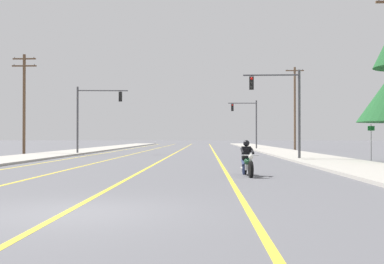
{
  "coord_description": "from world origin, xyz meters",
  "views": [
    {
      "loc": [
        2.72,
        -9.86,
        1.59
      ],
      "look_at": [
        1.78,
        24.24,
        1.94
      ],
      "focal_mm": 44.15,
      "sensor_mm": 36.0,
      "label": 1
    }
  ],
  "objects_px": {
    "traffic_signal_mid_right": "(248,118)",
    "utility_pole_left_near": "(24,100)",
    "motorcycle_with_rider": "(247,162)",
    "traffic_signal_near_right": "(283,101)",
    "traffic_signal_near_left": "(92,110)",
    "utility_pole_right_far": "(295,107)",
    "street_sign": "(371,138)"
  },
  "relations": [
    {
      "from": "traffic_signal_near_right",
      "to": "traffic_signal_near_left",
      "type": "relative_size",
      "value": 1.0
    },
    {
      "from": "motorcycle_with_rider",
      "to": "street_sign",
      "type": "xyz_separation_m",
      "value": [
        9.09,
        11.7,
        0.91
      ]
    },
    {
      "from": "utility_pole_left_near",
      "to": "utility_pole_right_far",
      "type": "distance_m",
      "value": 30.49
    },
    {
      "from": "motorcycle_with_rider",
      "to": "street_sign",
      "type": "height_order",
      "value": "street_sign"
    },
    {
      "from": "motorcycle_with_rider",
      "to": "utility_pole_left_near",
      "type": "height_order",
      "value": "utility_pole_left_near"
    },
    {
      "from": "traffic_signal_near_right",
      "to": "utility_pole_right_far",
      "type": "bearing_deg",
      "value": 77.45
    },
    {
      "from": "motorcycle_with_rider",
      "to": "utility_pole_left_near",
      "type": "bearing_deg",
      "value": 128.12
    },
    {
      "from": "traffic_signal_near_left",
      "to": "utility_pole_right_far",
      "type": "relative_size",
      "value": 0.63
    },
    {
      "from": "street_sign",
      "to": "utility_pole_left_near",
      "type": "bearing_deg",
      "value": 157.14
    },
    {
      "from": "traffic_signal_near_left",
      "to": "street_sign",
      "type": "height_order",
      "value": "traffic_signal_near_left"
    },
    {
      "from": "utility_pole_left_near",
      "to": "traffic_signal_mid_right",
      "type": "bearing_deg",
      "value": 38.0
    },
    {
      "from": "motorcycle_with_rider",
      "to": "traffic_signal_near_left",
      "type": "bearing_deg",
      "value": 116.99
    },
    {
      "from": "motorcycle_with_rider",
      "to": "traffic_signal_mid_right",
      "type": "xyz_separation_m",
      "value": [
        3.76,
        40.36,
        3.43
      ]
    },
    {
      "from": "traffic_signal_mid_right",
      "to": "motorcycle_with_rider",
      "type": "bearing_deg",
      "value": -95.32
    },
    {
      "from": "motorcycle_with_rider",
      "to": "traffic_signal_mid_right",
      "type": "distance_m",
      "value": 40.68
    },
    {
      "from": "motorcycle_with_rider",
      "to": "utility_pole_left_near",
      "type": "distance_m",
      "value": 29.81
    },
    {
      "from": "utility_pole_right_far",
      "to": "traffic_signal_near_right",
      "type": "bearing_deg",
      "value": -102.55
    },
    {
      "from": "traffic_signal_mid_right",
      "to": "utility_pole_left_near",
      "type": "bearing_deg",
      "value": -142.0
    },
    {
      "from": "traffic_signal_near_left",
      "to": "utility_pole_right_far",
      "type": "xyz_separation_m",
      "value": [
        21.05,
        13.29,
        1.07
      ]
    },
    {
      "from": "motorcycle_with_rider",
      "to": "utility_pole_right_far",
      "type": "xyz_separation_m",
      "value": [
        8.96,
        37.03,
        4.57
      ]
    },
    {
      "from": "utility_pole_left_near",
      "to": "street_sign",
      "type": "relative_size",
      "value": 3.8
    },
    {
      "from": "utility_pole_left_near",
      "to": "traffic_signal_near_left",
      "type": "bearing_deg",
      "value": 5.06
    },
    {
      "from": "traffic_signal_mid_right",
      "to": "street_sign",
      "type": "xyz_separation_m",
      "value": [
        5.32,
        -28.66,
        -2.52
      ]
    },
    {
      "from": "traffic_signal_near_right",
      "to": "motorcycle_with_rider",
      "type": "bearing_deg",
      "value": -105.46
    },
    {
      "from": "traffic_signal_near_right",
      "to": "utility_pole_left_near",
      "type": "bearing_deg",
      "value": 155.51
    },
    {
      "from": "traffic_signal_near_right",
      "to": "traffic_signal_near_left",
      "type": "bearing_deg",
      "value": 146.31
    },
    {
      "from": "traffic_signal_mid_right",
      "to": "street_sign",
      "type": "bearing_deg",
      "value": -79.48
    },
    {
      "from": "traffic_signal_near_left",
      "to": "traffic_signal_mid_right",
      "type": "xyz_separation_m",
      "value": [
        15.85,
        16.62,
        -0.07
      ]
    },
    {
      "from": "street_sign",
      "to": "traffic_signal_mid_right",
      "type": "bearing_deg",
      "value": 100.52
    },
    {
      "from": "traffic_signal_near_left",
      "to": "traffic_signal_mid_right",
      "type": "relative_size",
      "value": 1.0
    },
    {
      "from": "utility_pole_right_far",
      "to": "utility_pole_left_near",
      "type": "bearing_deg",
      "value": -153.01
    },
    {
      "from": "traffic_signal_near_left",
      "to": "utility_pole_left_near",
      "type": "height_order",
      "value": "utility_pole_left_near"
    }
  ]
}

